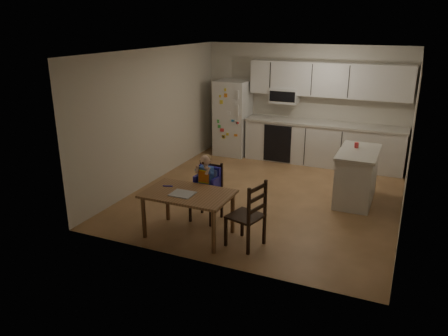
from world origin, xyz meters
name	(u,v)px	position (x,y,z in m)	size (l,w,h in m)	color
room	(277,121)	(0.00, 0.48, 1.25)	(4.52, 5.01, 2.51)	brown
refrigerator	(233,118)	(-1.55, 2.15, 0.85)	(0.72, 0.70, 1.70)	silver
kitchen_run	(323,124)	(0.50, 2.24, 0.88)	(3.37, 0.62, 2.15)	silver
kitchen_island	(357,176)	(1.48, 0.39, 0.45)	(0.64, 1.22, 0.90)	silver
red_cup	(356,145)	(1.41, 0.57, 0.94)	(0.07, 0.07, 0.09)	red
dining_table	(188,198)	(-0.54, -1.90, 0.57)	(1.24, 0.79, 0.66)	brown
napkin	(182,194)	(-0.59, -1.99, 0.67)	(0.32, 0.28, 0.01)	#ACACB1
toddler_spoon	(167,186)	(-0.94, -1.82, 0.67)	(0.02, 0.02, 0.12)	#2824A8
chair_booster	(207,180)	(-0.54, -1.29, 0.64)	(0.42, 0.42, 1.06)	black
chair_side	(251,211)	(0.40, -1.88, 0.54)	(0.52, 0.52, 0.95)	black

